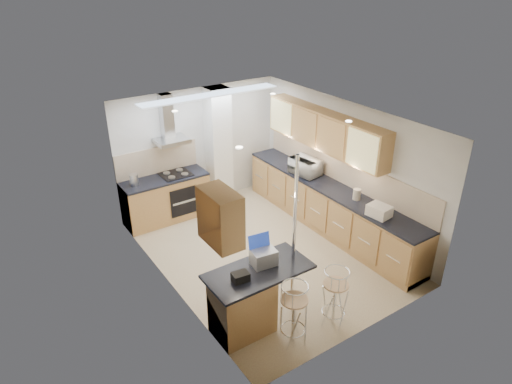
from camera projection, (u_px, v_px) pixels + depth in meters
ground at (265, 252)px, 8.26m from camera, size 4.80×4.80×0.00m
room_shell at (268, 163)px, 8.00m from camera, size 3.64×4.84×2.51m
right_counter at (329, 207)px, 8.80m from camera, size 0.63×4.40×0.92m
back_counter at (166, 198)px, 9.13m from camera, size 1.70×0.63×0.92m
peninsula at (259, 297)px, 6.41m from camera, size 1.47×0.72×0.94m
microwave at (306, 166)px, 9.00m from camera, size 0.48×0.64×0.33m
laptop at (264, 257)px, 6.27m from camera, size 0.36×0.29×0.23m
bag at (240, 277)px, 5.97m from camera, size 0.24×0.18×0.12m
bar_stool_near at (294, 314)px, 6.09m from camera, size 0.43×0.43×0.96m
bar_stool_end at (335, 298)px, 6.42m from camera, size 0.52×0.52×0.93m
jar_a at (304, 171)px, 9.01m from camera, size 0.14×0.14×0.17m
jar_b at (303, 163)px, 9.37m from camera, size 0.14×0.14×0.16m
jar_c at (357, 194)px, 8.06m from camera, size 0.18×0.18×0.20m
jar_d at (381, 211)px, 7.58m from camera, size 0.12×0.12×0.14m
bread_bin at (379, 211)px, 7.53m from camera, size 0.33×0.39×0.19m
kettle at (134, 180)px, 8.56m from camera, size 0.16×0.16×0.23m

